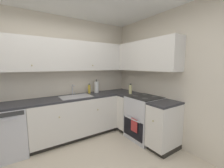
{
  "coord_description": "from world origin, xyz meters",
  "views": [
    {
      "loc": [
        -0.55,
        -1.53,
        1.55
      ],
      "look_at": [
        1.01,
        0.83,
        1.19
      ],
      "focal_mm": 22.66,
      "sensor_mm": 36.0,
      "label": 1
    }
  ],
  "objects_px": {
    "soap_bottle": "(89,89)",
    "oil_bottle": "(130,89)",
    "oven_range": "(144,117)",
    "paper_towel_roll": "(96,87)",
    "dishwasher": "(6,132)"
  },
  "relations": [
    {
      "from": "soap_bottle",
      "to": "oil_bottle",
      "type": "height_order",
      "value": "oil_bottle"
    },
    {
      "from": "dishwasher",
      "to": "soap_bottle",
      "type": "distance_m",
      "value": 1.74
    },
    {
      "from": "oil_bottle",
      "to": "oven_range",
      "type": "bearing_deg",
      "value": -87.62
    },
    {
      "from": "oven_range",
      "to": "oil_bottle",
      "type": "xyz_separation_m",
      "value": [
        -0.02,
        0.44,
        0.55
      ]
    },
    {
      "from": "dishwasher",
      "to": "soap_bottle",
      "type": "height_order",
      "value": "soap_bottle"
    },
    {
      "from": "oil_bottle",
      "to": "dishwasher",
      "type": "bearing_deg",
      "value": 170.04
    },
    {
      "from": "soap_bottle",
      "to": "oil_bottle",
      "type": "distance_m",
      "value": 0.98
    },
    {
      "from": "oven_range",
      "to": "oil_bottle",
      "type": "height_order",
      "value": "oil_bottle"
    },
    {
      "from": "oven_range",
      "to": "oil_bottle",
      "type": "bearing_deg",
      "value": 92.38
    },
    {
      "from": "dishwasher",
      "to": "oil_bottle",
      "type": "xyz_separation_m",
      "value": [
        2.4,
        -0.42,
        0.58
      ]
    },
    {
      "from": "dishwasher",
      "to": "soap_bottle",
      "type": "bearing_deg",
      "value": 6.32
    },
    {
      "from": "dishwasher",
      "to": "oven_range",
      "type": "distance_m",
      "value": 2.57
    },
    {
      "from": "paper_towel_roll",
      "to": "oil_bottle",
      "type": "distance_m",
      "value": 0.83
    },
    {
      "from": "oil_bottle",
      "to": "soap_bottle",
      "type": "bearing_deg",
      "value": 142.03
    },
    {
      "from": "dishwasher",
      "to": "oil_bottle",
      "type": "relative_size",
      "value": 3.67
    }
  ]
}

